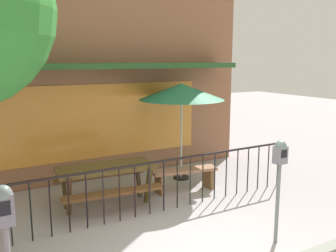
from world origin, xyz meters
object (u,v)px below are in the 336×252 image
patio_bench (185,175)px  parking_meter_near (280,164)px  picnic_table_left (106,175)px  parking_meter_far (5,222)px  patio_umbrella (182,92)px

patio_bench → parking_meter_near: bearing=-89.6°
picnic_table_left → patio_bench: bearing=-2.5°
patio_bench → parking_meter_far: size_ratio=0.90×
picnic_table_left → parking_meter_near: parking_meter_near is taller
patio_bench → parking_meter_near: 2.71m
parking_meter_near → patio_bench: bearing=90.4°
picnic_table_left → patio_bench: (1.71, -0.08, -0.26)m
patio_bench → parking_meter_far: (-3.70, -2.64, 0.88)m
patio_umbrella → parking_meter_far: size_ratio=1.39×
patio_umbrella → patio_bench: bearing=-116.4°
patio_bench → parking_meter_near: size_ratio=0.90×
patio_umbrella → patio_bench: (-0.36, -0.73, -1.67)m
patio_bench → parking_meter_far: 4.63m
patio_umbrella → picnic_table_left: bearing=-162.5°
parking_meter_near → patio_umbrella: bearing=84.1°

